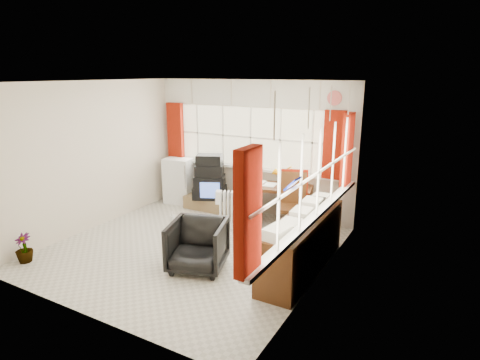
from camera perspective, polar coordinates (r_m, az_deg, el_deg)
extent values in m
plane|color=beige|center=(6.31, -7.03, -9.62)|extent=(4.00, 4.00, 0.00)
plane|color=beige|center=(7.56, 1.62, 4.61)|extent=(4.00, 0.00, 4.00)
plane|color=beige|center=(4.52, -22.63, -3.87)|extent=(4.00, 0.00, 4.00)
plane|color=beige|center=(7.25, -20.27, 3.21)|extent=(0.00, 4.00, 4.00)
plane|color=beige|center=(5.01, 11.34, -1.18)|extent=(0.00, 4.00, 4.00)
plane|color=white|center=(5.74, -7.85, 13.69)|extent=(4.00, 4.00, 0.00)
plane|color=beige|center=(7.51, 1.56, 6.08)|extent=(3.60, 0.00, 3.60)
cube|color=white|center=(7.59, 1.39, 1.72)|extent=(3.70, 0.12, 0.05)
cube|color=white|center=(8.12, -6.05, 6.69)|extent=(0.03, 0.02, 1.10)
cube|color=white|center=(7.80, -2.41, 6.41)|extent=(0.03, 0.02, 1.10)
cube|color=white|center=(7.50, 1.52, 6.07)|extent=(0.03, 0.02, 1.10)
cube|color=white|center=(7.25, 5.75, 5.68)|extent=(0.03, 0.02, 1.10)
cube|color=white|center=(7.04, 10.24, 5.23)|extent=(0.03, 0.02, 1.10)
plane|color=beige|center=(4.96, 11.24, 1.07)|extent=(0.00, 3.60, 3.60)
cube|color=white|center=(5.14, 10.49, -5.16)|extent=(0.12, 3.70, 0.05)
cube|color=white|center=(3.88, 5.53, -2.66)|extent=(0.02, 0.03, 1.10)
cube|color=white|center=(4.42, 8.68, -0.56)|extent=(0.02, 0.03, 1.10)
cube|color=white|center=(4.97, 11.13, 1.08)|extent=(0.02, 0.03, 1.10)
cube|color=white|center=(5.53, 13.10, 2.39)|extent=(0.02, 0.03, 1.10)
cube|color=white|center=(6.09, 14.70, 3.46)|extent=(0.02, 0.03, 1.10)
cube|color=maroon|center=(8.36, -9.15, 6.86)|extent=(0.35, 0.10, 1.15)
cube|color=maroon|center=(6.85, 13.22, 4.85)|extent=(0.35, 0.10, 1.15)
cube|color=maroon|center=(6.49, 15.01, 4.17)|extent=(0.10, 0.35, 1.15)
cube|color=maroon|center=(3.48, 1.14, -4.62)|extent=(0.10, 0.35, 1.15)
cube|color=silver|center=(7.41, 1.53, 12.18)|extent=(3.95, 0.08, 0.48)
cube|color=silver|center=(4.84, 11.50, 10.32)|extent=(0.08, 3.95, 0.48)
cube|color=#502C12|center=(7.07, 5.30, -1.03)|extent=(1.31, 0.85, 0.06)
cube|color=#502C12|center=(7.27, 1.63, -3.39)|extent=(0.39, 0.59, 0.64)
cube|color=#502C12|center=(7.10, 8.93, -4.03)|extent=(0.39, 0.59, 0.64)
cube|color=white|center=(7.06, 5.31, -0.73)|extent=(0.26, 0.32, 0.02)
cube|color=white|center=(7.06, 5.31, -0.70)|extent=(0.26, 0.32, 0.02)
cube|color=white|center=(7.05, 5.31, -0.67)|extent=(0.26, 0.32, 0.02)
cube|color=white|center=(7.05, 5.31, -0.64)|extent=(0.26, 0.32, 0.02)
cube|color=white|center=(7.05, 5.31, -0.61)|extent=(0.26, 0.32, 0.02)
cylinder|color=#F8B10A|center=(6.77, 7.28, -1.49)|extent=(0.10, 0.10, 0.02)
cylinder|color=#F8B10A|center=(6.71, 7.34, 0.07)|extent=(0.02, 0.02, 0.38)
cone|color=#F8B10A|center=(6.68, 7.38, 1.31)|extent=(0.16, 0.14, 0.15)
cube|color=black|center=(6.61, 7.32, -8.26)|extent=(0.60, 0.60, 0.04)
cylinder|color=silver|center=(6.52, 7.39, -6.25)|extent=(0.06, 0.06, 0.54)
cube|color=#502C12|center=(6.42, 7.47, -4.01)|extent=(0.58, 0.57, 0.06)
cube|color=#502C12|center=(6.55, 7.63, -0.97)|extent=(0.41, 0.19, 0.52)
cube|color=maroon|center=(6.55, 7.63, -0.79)|extent=(0.45, 0.21, 0.54)
imported|color=black|center=(5.56, -6.05, -9.23)|extent=(0.93, 0.95, 0.69)
cube|color=white|center=(7.01, -1.11, -6.51)|extent=(0.48, 0.32, 0.09)
cube|color=white|center=(6.93, -2.76, -3.86)|extent=(0.07, 0.13, 0.58)
cube|color=white|center=(6.92, -2.22, -3.89)|extent=(0.07, 0.13, 0.58)
cube|color=white|center=(6.91, -1.67, -3.92)|extent=(0.07, 0.13, 0.58)
cube|color=white|center=(6.90, -1.13, -3.94)|extent=(0.07, 0.13, 0.58)
cube|color=white|center=(6.89, -0.58, -3.97)|extent=(0.07, 0.13, 0.58)
cube|color=white|center=(6.88, -0.03, -4.00)|extent=(0.07, 0.13, 0.58)
cube|color=white|center=(6.87, 0.52, -4.02)|extent=(0.07, 0.13, 0.58)
cube|color=#502C12|center=(5.57, 8.85, -8.97)|extent=(0.50, 2.00, 0.75)
cube|color=white|center=(4.73, 5.27, -7.74)|extent=(0.24, 0.32, 0.10)
cube|color=white|center=(5.07, 7.13, -6.17)|extent=(0.24, 0.32, 0.10)
cube|color=white|center=(5.42, 8.74, -4.80)|extent=(0.24, 0.32, 0.10)
cube|color=white|center=(5.78, 10.14, -3.60)|extent=(0.24, 0.32, 0.10)
cube|color=white|center=(6.14, 11.38, -2.53)|extent=(0.24, 0.32, 0.10)
cube|color=black|center=(5.88, 10.62, -3.22)|extent=(0.30, 0.36, 0.11)
cube|color=olive|center=(7.88, -2.95, -3.44)|extent=(1.40, 0.50, 0.25)
cube|color=black|center=(7.80, -4.04, -0.98)|extent=(0.63, 0.60, 0.44)
cube|color=#4A6BD3|center=(7.58, -4.31, -1.47)|extent=(0.35, 0.17, 0.30)
cube|color=black|center=(7.81, -4.32, -1.76)|extent=(0.74, 0.63, 0.23)
cube|color=black|center=(7.75, -4.35, -0.15)|extent=(0.69, 0.59, 0.22)
cube|color=black|center=(7.70, -4.38, 1.40)|extent=(0.63, 0.55, 0.21)
cube|color=black|center=(7.65, -4.41, 2.90)|extent=(0.57, 0.51, 0.20)
cube|color=white|center=(8.39, -8.47, 0.01)|extent=(0.64, 0.64, 0.93)
cube|color=silver|center=(8.01, -7.80, 0.32)|extent=(0.03, 0.03, 0.49)
imported|color=silver|center=(7.17, -9.57, -5.47)|extent=(0.15, 0.15, 0.27)
imported|color=#83C4C0|center=(6.53, -2.19, -7.63)|extent=(0.10, 0.10, 0.21)
imported|color=black|center=(6.54, -28.39, -8.51)|extent=(0.27, 0.27, 0.42)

